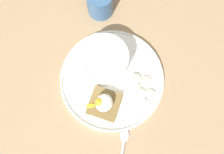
# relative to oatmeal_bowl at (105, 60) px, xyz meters

# --- Properties ---
(ground_plane) EXTENTS (1.20, 1.20, 0.02)m
(ground_plane) POSITION_rel_oatmeal_bowl_xyz_m (-0.03, -0.04, -0.05)
(ground_plane) COLOR #997D59
(ground_plane) RESTS_ON ground
(plate) EXTENTS (0.30, 0.30, 0.02)m
(plate) POSITION_rel_oatmeal_bowl_xyz_m (-0.03, -0.04, -0.04)
(plate) COLOR white
(plate) RESTS_ON ground_plane
(oatmeal_bowl) EXTENTS (0.13, 0.13, 0.07)m
(oatmeal_bowl) POSITION_rel_oatmeal_bowl_xyz_m (0.00, 0.00, 0.00)
(oatmeal_bowl) COLOR white
(oatmeal_bowl) RESTS_ON plate
(toast_slice) EXTENTS (0.09, 0.09, 0.02)m
(toast_slice) POSITION_rel_oatmeal_bowl_xyz_m (-0.11, -0.05, -0.03)
(toast_slice) COLOR brown
(toast_slice) RESTS_ON plate
(poached_egg) EXTENTS (0.06, 0.07, 0.04)m
(poached_egg) POSITION_rel_oatmeal_bowl_xyz_m (-0.11, -0.05, -0.00)
(poached_egg) COLOR white
(poached_egg) RESTS_ON toast_slice
(banana_slice_front) EXTENTS (0.04, 0.04, 0.01)m
(banana_slice_front) POSITION_rel_oatmeal_bowl_xyz_m (-0.04, -0.13, -0.03)
(banana_slice_front) COLOR #EFE9BC
(banana_slice_front) RESTS_ON plate
(banana_slice_left) EXTENTS (0.04, 0.04, 0.02)m
(banana_slice_left) POSITION_rel_oatmeal_bowl_xyz_m (-0.03, -0.10, -0.03)
(banana_slice_left) COLOR beige
(banana_slice_left) RESTS_ON plate
(banana_slice_back) EXTENTS (0.04, 0.04, 0.01)m
(banana_slice_back) POSITION_rel_oatmeal_bowl_xyz_m (-0.03, -0.15, -0.03)
(banana_slice_back) COLOR #E9E9BE
(banana_slice_back) RESTS_ON plate
(banana_slice_right) EXTENTS (0.04, 0.04, 0.01)m
(banana_slice_right) POSITION_rel_oatmeal_bowl_xyz_m (-0.06, -0.14, -0.03)
(banana_slice_right) COLOR #F3EAC5
(banana_slice_right) RESTS_ON plate
(banana_slice_inner) EXTENTS (0.04, 0.04, 0.01)m
(banana_slice_inner) POSITION_rel_oatmeal_bowl_xyz_m (-0.00, -0.13, -0.03)
(banana_slice_inner) COLOR #F2E7B7
(banana_slice_inner) RESTS_ON plate
(banana_slice_outer) EXTENTS (0.04, 0.04, 0.02)m
(banana_slice_outer) POSITION_rel_oatmeal_bowl_xyz_m (-0.01, -0.10, -0.03)
(banana_slice_outer) COLOR #F0E8B5
(banana_slice_outer) RESTS_ON plate
(coffee_mug) EXTENTS (0.11, 0.08, 0.08)m
(coffee_mug) POSITION_rel_oatmeal_bowl_xyz_m (0.16, 0.09, -0.00)
(coffee_mug) COLOR #375C85
(coffee_mug) RESTS_ON ground_plane
(spoon) EXTENTS (0.12, 0.05, 0.01)m
(spoon) POSITION_rel_oatmeal_bowl_xyz_m (-0.19, -0.14, -0.04)
(spoon) COLOR silver
(spoon) RESTS_ON ground_plane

